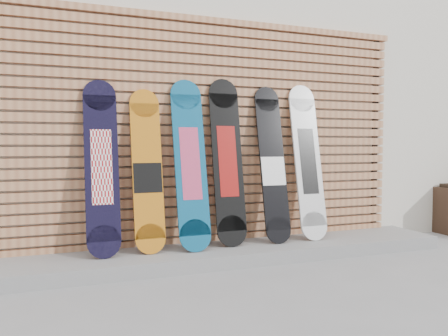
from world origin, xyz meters
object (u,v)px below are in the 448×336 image
(snowboard_4, at_px, (272,164))
(snowboard_2, at_px, (190,163))
(snowboard_5, at_px, (308,161))
(snowboard_0, at_px, (102,167))
(snowboard_3, at_px, (227,161))
(snowboard_1, at_px, (147,171))

(snowboard_4, bearing_deg, snowboard_2, -178.83)
(snowboard_2, relative_size, snowboard_5, 1.00)
(snowboard_0, bearing_deg, snowboard_4, -0.20)
(snowboard_0, relative_size, snowboard_2, 0.97)
(snowboard_2, bearing_deg, snowboard_3, 5.51)
(snowboard_2, bearing_deg, snowboard_4, 1.17)
(snowboard_0, distance_m, snowboard_4, 1.62)
(snowboard_3, height_order, snowboard_5, snowboard_3)
(snowboard_1, distance_m, snowboard_2, 0.39)
(snowboard_1, height_order, snowboard_3, snowboard_3)
(snowboard_2, bearing_deg, snowboard_1, 175.44)
(snowboard_5, bearing_deg, snowboard_4, -179.46)
(snowboard_0, bearing_deg, snowboard_3, 0.67)
(snowboard_0, height_order, snowboard_1, snowboard_0)
(snowboard_2, bearing_deg, snowboard_0, 178.32)
(snowboard_3, bearing_deg, snowboard_5, -1.01)
(snowboard_2, height_order, snowboard_4, snowboard_2)
(snowboard_4, relative_size, snowboard_5, 0.98)
(snowboard_3, relative_size, snowboard_4, 1.03)
(snowboard_2, distance_m, snowboard_5, 1.24)
(snowboard_3, bearing_deg, snowboard_2, -174.49)
(snowboard_1, xyz_separation_m, snowboard_5, (1.63, -0.01, 0.07))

